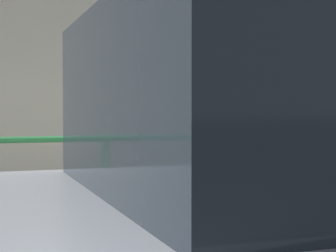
# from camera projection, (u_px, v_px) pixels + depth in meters

# --- Properties ---
(parking_meter) EXTENTS (0.15, 0.16, 1.35)m
(parking_meter) POSITION_uv_depth(u_px,v_px,m) (211.00, 155.00, 4.02)
(parking_meter) COLOR slate
(parking_meter) RESTS_ON sidewalk_curb
(pedestrian_at_meter) EXTENTS (0.63, 0.52, 1.72)m
(pedestrian_at_meter) POSITION_uv_depth(u_px,v_px,m) (116.00, 151.00, 3.83)
(pedestrian_at_meter) COLOR brown
(pedestrian_at_meter) RESTS_ON sidewalk_curb
(background_railing) EXTENTS (24.06, 0.06, 1.02)m
(background_railing) POSITION_uv_depth(u_px,v_px,m) (137.00, 163.00, 5.58)
(background_railing) COLOR #1E602D
(background_railing) RESTS_ON sidewalk_curb
(backdrop_wall) EXTENTS (32.00, 0.50, 2.92)m
(backdrop_wall) POSITION_uv_depth(u_px,v_px,m) (102.00, 106.00, 7.16)
(backdrop_wall) COLOR #ADA38E
(backdrop_wall) RESTS_ON ground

